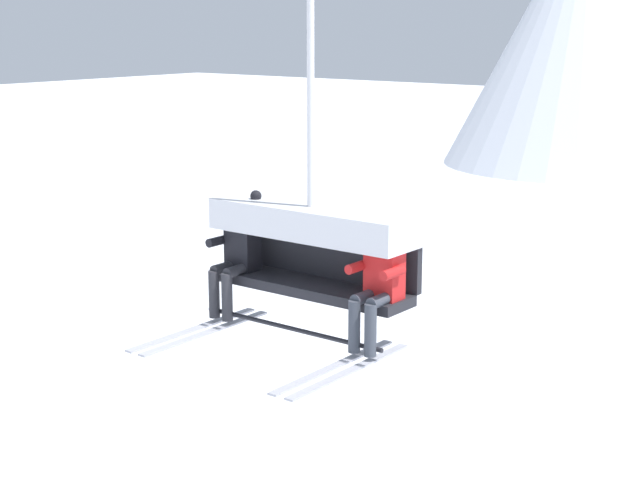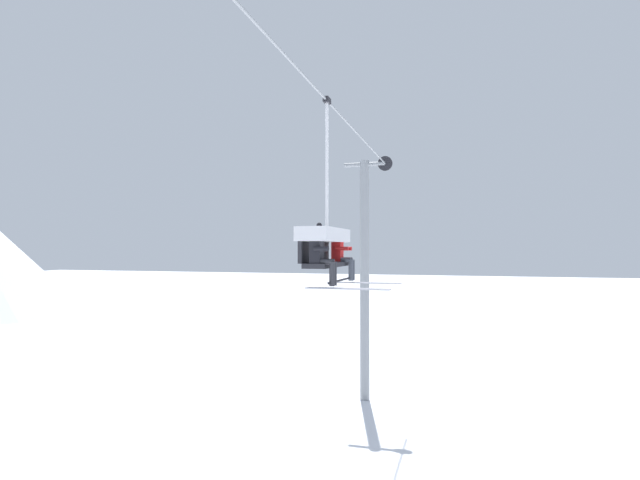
# 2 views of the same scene
# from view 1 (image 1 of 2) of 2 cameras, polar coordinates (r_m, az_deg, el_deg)

# --- Properties ---
(mountain_peak_west) EXTENTS (15.01, 15.01, 14.85)m
(mountain_peak_west) POSITION_cam_1_polar(r_m,az_deg,el_deg) (56.58, 15.17, 11.74)
(mountain_peak_west) COLOR white
(mountain_peak_west) RESTS_ON ground_plane
(chairlift_chair) EXTENTS (2.15, 0.74, 4.01)m
(chairlift_chair) POSITION_cam_1_polar(r_m,az_deg,el_deg) (9.40, -0.26, 0.52)
(chairlift_chair) COLOR #232328
(skier_black) EXTENTS (0.48, 1.70, 1.34)m
(skier_black) POSITION_cam_1_polar(r_m,az_deg,el_deg) (9.86, -4.97, -0.82)
(skier_black) COLOR black
(skier_red) EXTENTS (0.46, 1.70, 1.23)m
(skier_red) POSITION_cam_1_polar(r_m,az_deg,el_deg) (8.81, 3.30, -2.57)
(skier_red) COLOR red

